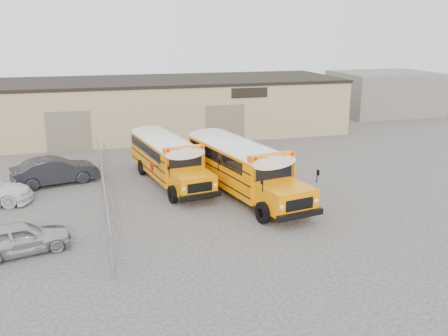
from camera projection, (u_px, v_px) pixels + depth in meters
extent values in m
plane|color=#3C3937|center=(227.00, 209.00, 25.30)|extent=(120.00, 120.00, 0.00)
cube|color=tan|center=(166.00, 107.00, 43.27)|extent=(30.00, 10.00, 4.50)
cube|color=black|center=(165.00, 80.00, 42.64)|extent=(30.20, 10.20, 0.25)
cube|color=black|center=(249.00, 93.00, 39.68)|extent=(3.00, 0.08, 0.80)
cube|color=#7D6E59|center=(69.00, 132.00, 36.78)|extent=(3.20, 0.08, 3.00)
cube|color=#7D6E59|center=(225.00, 124.00, 39.82)|extent=(3.20, 0.08, 3.00)
cylinder|color=#96999E|center=(112.00, 257.00, 17.97)|extent=(0.07, 0.07, 1.80)
cylinder|color=#96999E|center=(108.00, 227.00, 20.75)|extent=(0.07, 0.07, 1.80)
cylinder|color=#96999E|center=(105.00, 203.00, 23.54)|extent=(0.07, 0.07, 1.80)
cylinder|color=#96999E|center=(103.00, 185.00, 26.33)|extent=(0.07, 0.07, 1.80)
cylinder|color=#96999E|center=(101.00, 170.00, 29.11)|extent=(0.07, 0.07, 1.80)
cylinder|color=#96999E|center=(99.00, 157.00, 31.90)|extent=(0.07, 0.07, 1.80)
cylinder|color=#96999E|center=(98.00, 147.00, 34.68)|extent=(0.07, 0.07, 1.80)
cylinder|color=#96999E|center=(102.00, 169.00, 26.09)|extent=(0.05, 18.00, 0.05)
cylinder|color=#96999E|center=(104.00, 200.00, 26.56)|extent=(0.05, 18.00, 0.05)
cube|color=#96999E|center=(103.00, 185.00, 26.33)|extent=(0.02, 18.00, 1.70)
cube|color=gray|center=(384.00, 93.00, 53.07)|extent=(10.00, 8.00, 4.40)
cube|color=#FF8D00|center=(140.00, 138.00, 34.93)|extent=(3.45, 7.27, 1.88)
cube|color=#FF8D00|center=(160.00, 159.00, 31.12)|extent=(2.33, 2.33, 1.06)
cube|color=black|center=(155.00, 141.00, 31.76)|extent=(1.86, 0.38, 0.69)
cube|color=white|center=(139.00, 123.00, 34.64)|extent=(3.47, 7.34, 0.37)
cube|color=#FF8D00|center=(153.00, 131.00, 31.79)|extent=(2.29, 0.84, 0.33)
sphere|color=#E50705|center=(139.00, 131.00, 31.18)|extent=(0.18, 0.18, 0.18)
sphere|color=#E50705|center=(169.00, 129.00, 31.97)|extent=(0.18, 0.18, 0.18)
sphere|color=orange|center=(148.00, 131.00, 31.40)|extent=(0.18, 0.18, 0.18)
sphere|color=orange|center=(161.00, 130.00, 31.75)|extent=(0.18, 0.18, 0.18)
cube|color=black|center=(166.00, 169.00, 30.29)|extent=(2.25, 0.58, 0.26)
cube|color=black|center=(128.00, 140.00, 38.24)|extent=(2.25, 0.57, 0.26)
cube|color=black|center=(140.00, 139.00, 34.95)|extent=(3.47, 7.13, 0.06)
cube|color=black|center=(139.00, 130.00, 35.03)|extent=(3.29, 6.19, 0.57)
cylinder|color=black|center=(143.00, 168.00, 30.90)|extent=(0.42, 0.98, 0.95)
cylinder|color=black|center=(176.00, 165.00, 31.80)|extent=(0.42, 0.98, 0.95)
cylinder|color=black|center=(120.00, 149.00, 35.95)|extent=(0.42, 0.98, 0.95)
cylinder|color=black|center=(150.00, 146.00, 36.85)|extent=(0.42, 0.98, 0.95)
cylinder|color=#BF0505|center=(127.00, 146.00, 32.18)|extent=(0.12, 0.51, 0.51)
cube|color=#FF8901|center=(193.00, 143.00, 32.94)|extent=(4.02, 8.00, 2.06)
cube|color=#FF8901|center=(228.00, 167.00, 28.83)|extent=(2.62, 2.62, 1.16)
cube|color=black|center=(219.00, 146.00, 29.52)|extent=(2.03, 0.48, 0.75)
cube|color=white|center=(193.00, 125.00, 32.62)|extent=(4.04, 8.08, 0.40)
cube|color=#FF8901|center=(217.00, 135.00, 29.54)|extent=(2.52, 0.99, 0.36)
sphere|color=#E50705|center=(202.00, 135.00, 28.85)|extent=(0.20, 0.20, 0.20)
sphere|color=#E50705|center=(235.00, 132.00, 29.77)|extent=(0.20, 0.20, 0.20)
sphere|color=orange|center=(212.00, 134.00, 29.11)|extent=(0.20, 0.20, 0.20)
sphere|color=orange|center=(226.00, 133.00, 29.52)|extent=(0.20, 0.20, 0.20)
cube|color=black|center=(237.00, 180.00, 27.93)|extent=(2.46, 0.72, 0.28)
cube|color=black|center=(172.00, 145.00, 36.52)|extent=(2.46, 0.70, 0.28)
cube|color=black|center=(193.00, 144.00, 32.96)|extent=(4.03, 7.86, 0.06)
cube|color=black|center=(191.00, 133.00, 33.04)|extent=(3.80, 6.83, 0.62)
cylinder|color=black|center=(208.00, 179.00, 28.56)|extent=(0.49, 1.08, 1.05)
cylinder|color=black|center=(245.00, 174.00, 29.60)|extent=(0.49, 1.08, 1.05)
cylinder|color=black|center=(168.00, 155.00, 34.01)|extent=(0.49, 1.08, 1.05)
cylinder|color=black|center=(200.00, 151.00, 35.05)|extent=(0.49, 1.08, 1.05)
cube|color=black|center=(257.00, 192.00, 26.24)|extent=(1.40, 1.34, 1.10)
sphere|color=black|center=(257.00, 183.00, 26.10)|extent=(1.21, 1.21, 1.21)
imported|color=#B5B5BA|center=(20.00, 238.00, 20.18)|extent=(4.25, 2.56, 1.35)
imported|color=black|center=(55.00, 171.00, 29.20)|extent=(5.15, 2.92, 1.61)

